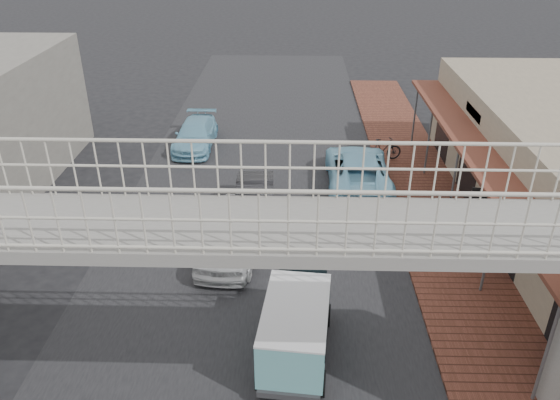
# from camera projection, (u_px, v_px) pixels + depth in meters

# --- Properties ---
(ground) EXTENTS (120.00, 120.00, 0.00)m
(ground) POSITION_uv_depth(u_px,v_px,m) (243.00, 311.00, 15.29)
(ground) COLOR black
(ground) RESTS_ON ground
(road_strip) EXTENTS (10.00, 60.00, 0.01)m
(road_strip) POSITION_uv_depth(u_px,v_px,m) (243.00, 311.00, 15.29)
(road_strip) COLOR black
(road_strip) RESTS_ON ground
(sidewalk) EXTENTS (3.00, 40.00, 0.10)m
(sidewalk) POSITION_uv_depth(u_px,v_px,m) (449.00, 253.00, 17.76)
(sidewalk) COLOR brown
(sidewalk) RESTS_ON ground
(footbridge) EXTENTS (16.40, 2.40, 6.34)m
(footbridge) POSITION_uv_depth(u_px,v_px,m) (218.00, 317.00, 10.27)
(footbridge) COLOR gray
(footbridge) RESTS_ON ground
(white_hatchback) EXTENTS (2.15, 4.52, 1.49)m
(white_hatchback) POSITION_uv_depth(u_px,v_px,m) (231.00, 234.00, 17.50)
(white_hatchback) COLOR silver
(white_hatchback) RESTS_ON ground
(dark_sedan) EXTENTS (1.54, 3.96, 1.28)m
(dark_sedan) POSITION_uv_depth(u_px,v_px,m) (255.00, 200.00, 19.72)
(dark_sedan) COLOR black
(dark_sedan) RESTS_ON ground
(angkot_curb) EXTENTS (2.50, 5.31, 1.47)m
(angkot_curb) POSITION_uv_depth(u_px,v_px,m) (358.00, 170.00, 21.79)
(angkot_curb) COLOR #79B7D1
(angkot_curb) RESTS_ON ground
(angkot_far) EXTENTS (1.76, 4.22, 1.22)m
(angkot_far) POSITION_uv_depth(u_px,v_px,m) (195.00, 135.00, 25.52)
(angkot_far) COLOR #7CBCD7
(angkot_far) RESTS_ON ground
(angkot_van) EXTENTS (1.89, 3.60, 1.70)m
(angkot_van) POSITION_uv_depth(u_px,v_px,m) (296.00, 322.00, 13.25)
(angkot_van) COLOR black
(angkot_van) RESTS_ON ground
(motorcycle_near) EXTENTS (1.98, 0.91, 1.00)m
(motorcycle_near) POSITION_uv_depth(u_px,v_px,m) (434.00, 211.00, 19.08)
(motorcycle_near) COLOR black
(motorcycle_near) RESTS_ON sidewalk
(motorcycle_far) EXTENTS (1.77, 0.88, 1.03)m
(motorcycle_far) POSITION_uv_depth(u_px,v_px,m) (383.00, 150.00, 23.93)
(motorcycle_far) COLOR black
(motorcycle_far) RESTS_ON sidewalk
(arrow_sign) EXTENTS (1.66, 1.09, 2.75)m
(arrow_sign) POSITION_uv_depth(u_px,v_px,m) (514.00, 206.00, 15.88)
(arrow_sign) COLOR #59595B
(arrow_sign) RESTS_ON sidewalk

